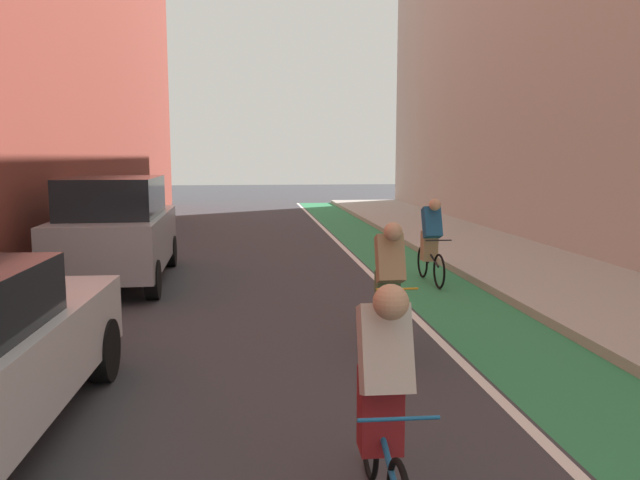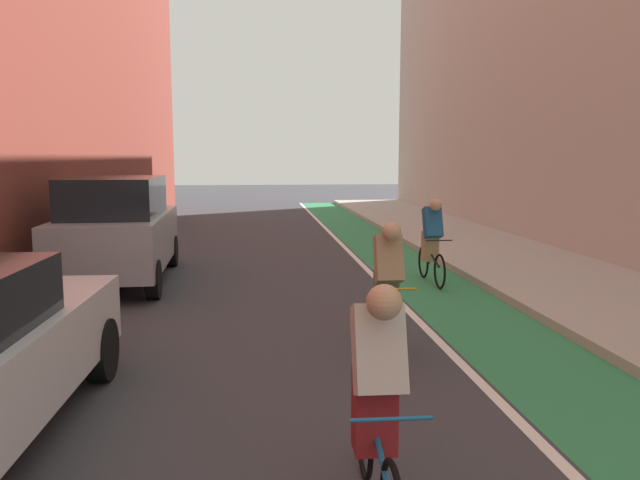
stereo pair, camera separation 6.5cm
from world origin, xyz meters
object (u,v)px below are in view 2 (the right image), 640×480
at_px(parked_suv_silver, 118,229).
at_px(cyclist_far, 432,240).
at_px(cyclist_trailing, 388,286).
at_px(cyclist_mid, 377,399).

xyz_separation_m(parked_suv_silver, cyclist_far, (5.82, -0.67, -0.21)).
bearing_deg(cyclist_far, parked_suv_silver, 173.40).
distance_m(cyclist_trailing, cyclist_far, 4.31).
xyz_separation_m(cyclist_trailing, cyclist_far, (1.70, 3.96, -0.00)).
bearing_deg(parked_suv_silver, cyclist_trailing, -48.36).
relative_size(cyclist_mid, cyclist_far, 1.01).
relative_size(parked_suv_silver, cyclist_mid, 2.55).
distance_m(parked_suv_silver, cyclist_trailing, 6.21).
distance_m(parked_suv_silver, cyclist_mid, 8.71).
height_order(cyclist_mid, cyclist_far, cyclist_mid).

